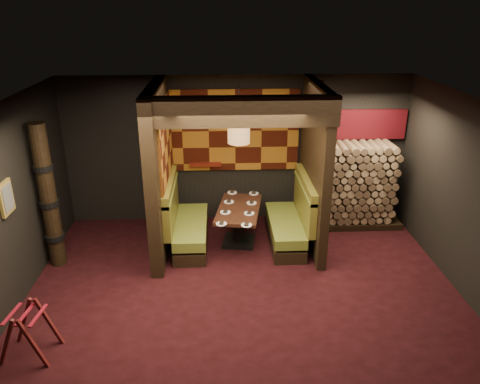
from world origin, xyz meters
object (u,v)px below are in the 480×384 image
object	(u,v)px
booth_bench_right	(291,222)
booth_bench_left	(185,224)
dining_table	(239,220)
firewood_stack	(357,185)
pendant_lamp	(239,130)
luggage_rack	(28,330)
totem_column	(48,198)

from	to	relation	value
booth_bench_right	booth_bench_left	bearing A→B (deg)	180.00
dining_table	firewood_stack	distance (m)	2.41
booth_bench_right	pendant_lamp	world-z (taller)	pendant_lamp
booth_bench_left	luggage_rack	world-z (taller)	booth_bench_left
pendant_lamp	firewood_stack	world-z (taller)	pendant_lamp
dining_table	totem_column	size ratio (longest dim) A/B	0.59
booth_bench_left	firewood_stack	bearing A→B (deg)	12.17
dining_table	pendant_lamp	bearing A→B (deg)	-90.00
booth_bench_left	totem_column	size ratio (longest dim) A/B	0.67
pendant_lamp	firewood_stack	size ratio (longest dim) A/B	0.55
pendant_lamp	totem_column	size ratio (longest dim) A/B	0.40
firewood_stack	luggage_rack	bearing A→B (deg)	-145.56
booth_bench_left	booth_bench_right	size ratio (longest dim) A/B	1.00
dining_table	firewood_stack	world-z (taller)	firewood_stack
booth_bench_left	luggage_rack	distance (m)	3.24
booth_bench_left	firewood_stack	world-z (taller)	firewood_stack
booth_bench_right	luggage_rack	xyz separation A→B (m)	(-3.64, -2.73, -0.04)
dining_table	totem_column	distance (m)	3.18
luggage_rack	totem_column	size ratio (longest dim) A/B	0.30
pendant_lamp	luggage_rack	xyz separation A→B (m)	(-2.71, -2.70, -1.77)
booth_bench_right	dining_table	distance (m)	0.94
pendant_lamp	firewood_stack	bearing A→B (deg)	17.62
dining_table	pendant_lamp	world-z (taller)	pendant_lamp
totem_column	booth_bench_left	bearing A→B (deg)	14.75
pendant_lamp	luggage_rack	world-z (taller)	pendant_lamp
booth_bench_right	luggage_rack	bearing A→B (deg)	-143.19
luggage_rack	totem_column	distance (m)	2.35
booth_bench_right	totem_column	xyz separation A→B (m)	(-3.98, -0.55, 0.79)
dining_table	luggage_rack	distance (m)	3.86
firewood_stack	booth_bench_left	bearing A→B (deg)	-167.83
booth_bench_left	firewood_stack	xyz separation A→B (m)	(3.25, 0.70, 0.42)
luggage_rack	pendant_lamp	bearing A→B (deg)	44.91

